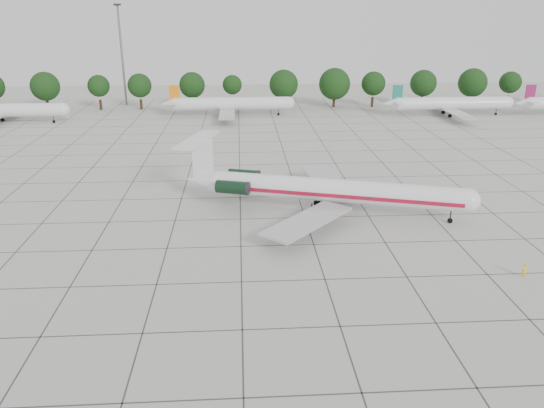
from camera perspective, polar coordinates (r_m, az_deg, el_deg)
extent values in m
plane|color=#BBBAB3|center=(58.09, -3.36, -4.58)|extent=(260.00, 260.00, 0.00)
cube|color=#383838|center=(71.97, -3.44, 0.46)|extent=(170.00, 170.00, 0.02)
cylinder|color=silver|center=(66.58, 6.87, 1.45)|extent=(30.88, 11.88, 2.88)
sphere|color=silver|center=(66.85, 20.34, 0.36)|extent=(2.88, 2.88, 2.88)
cone|color=silver|center=(70.65, -7.68, 2.53)|extent=(5.01, 4.02, 2.88)
cube|color=maroon|center=(68.02, 7.01, 1.66)|extent=(29.22, 8.92, 0.48)
cube|color=maroon|center=(65.28, 6.71, 0.87)|extent=(29.22, 8.92, 0.48)
cube|color=#B7BABC|center=(74.59, 5.89, 2.62)|extent=(5.81, 13.52, 0.26)
cube|color=#B7BABC|center=(59.97, 3.85, -1.82)|extent=(11.72, 12.42, 0.26)
cube|color=black|center=(70.71, -3.16, 2.93)|extent=(2.17, 1.64, 0.22)
cylinder|color=black|center=(71.27, -3.02, 3.07)|extent=(4.49, 2.80, 1.66)
cube|color=black|center=(67.14, -4.10, 1.95)|extent=(2.17, 1.64, 0.22)
cylinder|color=black|center=(66.59, -4.26, 1.79)|extent=(4.49, 2.80, 1.66)
cube|color=silver|center=(69.63, -7.46, 4.90)|extent=(2.74, 1.05, 5.23)
cube|color=silver|center=(69.24, -8.03, 6.87)|extent=(5.55, 10.77, 0.19)
cylinder|color=black|center=(67.39, 18.64, -1.29)|extent=(0.22, 0.22, 1.66)
cylinder|color=black|center=(67.57, 18.59, -1.71)|extent=(0.66, 0.41, 0.61)
cylinder|color=black|center=(69.64, 4.89, 0.71)|extent=(0.26, 0.26, 1.57)
cylinder|color=black|center=(69.88, 4.87, 0.17)|extent=(0.99, 0.75, 0.87)
cylinder|color=black|center=(65.43, 4.29, -0.59)|extent=(0.26, 0.26, 1.57)
cylinder|color=black|center=(65.68, 4.27, -1.16)|extent=(0.99, 0.75, 0.87)
imported|color=yellow|center=(56.71, 25.48, -6.46)|extent=(0.68, 0.66, 1.57)
cylinder|color=silver|center=(134.31, -27.14, 8.97)|extent=(27.20, 3.00, 3.00)
cylinder|color=black|center=(137.13, -27.00, 8.06)|extent=(0.80, 0.45, 0.80)
cylinder|color=silver|center=(128.97, -4.36, 10.73)|extent=(27.20, 3.00, 3.00)
cube|color=#B7BABC|center=(129.19, -4.80, 10.19)|extent=(3.50, 27.20, 0.25)
cube|color=orange|center=(129.44, -10.48, 11.66)|extent=(2.40, 0.25, 3.60)
cylinder|color=black|center=(131.61, -4.77, 9.76)|extent=(0.80, 0.45, 0.80)
cylinder|color=black|center=(127.28, -4.80, 9.40)|extent=(0.80, 0.45, 0.80)
cylinder|color=silver|center=(136.03, 18.78, 10.23)|extent=(27.20, 3.00, 3.00)
cube|color=#B7BABC|center=(135.85, 18.33, 9.75)|extent=(3.50, 27.20, 0.25)
cube|color=#186E5D|center=(131.19, 13.36, 11.56)|extent=(2.40, 0.25, 3.60)
cylinder|color=black|center=(138.11, 17.94, 9.36)|extent=(0.80, 0.45, 0.80)
cylinder|color=black|center=(134.09, 18.60, 8.98)|extent=(0.80, 0.45, 0.80)
cube|color=#801750|center=(142.49, 26.04, 10.75)|extent=(2.40, 0.25, 3.60)
cylinder|color=#332114|center=(147.78, -22.97, 9.75)|extent=(0.70, 0.70, 2.50)
sphere|color=black|center=(147.10, -23.23, 11.56)|extent=(7.15, 7.15, 7.15)
cylinder|color=#332114|center=(144.00, -17.94, 10.12)|extent=(0.70, 0.70, 2.50)
sphere|color=black|center=(143.31, -18.15, 11.98)|extent=(5.43, 5.43, 5.43)
cylinder|color=#332114|center=(141.85, -13.89, 10.37)|extent=(0.70, 0.70, 2.50)
sphere|color=black|center=(141.15, -14.06, 12.26)|extent=(5.99, 5.99, 5.99)
cylinder|color=#332114|center=(140.13, -8.49, 10.61)|extent=(0.70, 0.70, 2.50)
sphere|color=black|center=(139.42, -8.59, 12.54)|extent=(6.50, 6.50, 6.50)
cylinder|color=#332114|center=(139.64, -4.25, 10.74)|extent=(0.70, 0.70, 2.50)
sphere|color=black|center=(138.93, -4.30, 12.67)|extent=(4.93, 4.93, 4.93)
cylinder|color=#332114|center=(140.11, 1.25, 10.82)|extent=(0.70, 0.70, 2.50)
sphere|color=black|center=(139.40, 1.26, 12.75)|extent=(7.40, 7.40, 7.40)
cylinder|color=#332114|center=(141.81, 6.66, 10.81)|extent=(0.70, 0.70, 2.50)
sphere|color=black|center=(141.11, 6.74, 12.71)|extent=(8.08, 8.08, 8.08)
cylinder|color=#332114|center=(143.94, 10.73, 10.74)|extent=(0.70, 0.70, 2.50)
sphere|color=black|center=(143.25, 10.86, 12.61)|extent=(6.17, 6.17, 6.17)
cylinder|color=#332114|center=(147.70, 15.79, 10.57)|extent=(0.70, 0.70, 2.50)
sphere|color=black|center=(147.02, 15.97, 12.39)|extent=(6.82, 6.82, 6.82)
cylinder|color=#332114|center=(152.51, 20.55, 10.35)|extent=(0.70, 0.70, 2.50)
sphere|color=black|center=(151.85, 20.77, 12.10)|extent=(7.44, 7.44, 7.44)
cylinder|color=#332114|center=(156.88, 24.01, 10.14)|extent=(0.70, 0.70, 2.50)
sphere|color=black|center=(156.25, 24.26, 11.84)|extent=(5.66, 5.66, 5.66)
cylinder|color=slate|center=(148.27, -15.82, 15.01)|extent=(0.56, 0.56, 25.00)
cube|color=black|center=(147.79, -16.32, 19.90)|extent=(1.60, 1.60, 0.50)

